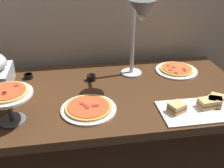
% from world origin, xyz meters
% --- Properties ---
extents(back_wall, '(4.40, 0.04, 2.40)m').
position_xyz_m(back_wall, '(0.00, 0.50, 1.20)').
color(back_wall, tan).
rests_on(back_wall, ground_plane).
extents(buffet_table, '(1.90, 0.84, 0.76)m').
position_xyz_m(buffet_table, '(0.00, 0.00, 0.39)').
color(buffet_table, '#422816').
rests_on(buffet_table, ground_plane).
extents(heat_lamp, '(0.15, 0.33, 0.54)m').
position_xyz_m(heat_lamp, '(0.31, 0.06, 1.18)').
color(heat_lamp, '#B7BABF').
rests_on(heat_lamp, buffet_table).
extents(pizza_plate_front, '(0.30, 0.30, 0.03)m').
position_xyz_m(pizza_plate_front, '(-0.01, -0.18, 0.77)').
color(pizza_plate_front, white).
rests_on(pizza_plate_front, buffet_table).
extents(pizza_plate_center, '(0.28, 0.28, 0.03)m').
position_xyz_m(pizza_plate_center, '(0.63, 0.20, 0.77)').
color(pizza_plate_center, white).
rests_on(pizza_plate_center, buffet_table).
extents(pizza_plate_raised_stand, '(0.24, 0.24, 0.18)m').
position_xyz_m(pizza_plate_raised_stand, '(-0.40, -0.22, 0.90)').
color(pizza_plate_raised_stand, '#595B60').
rests_on(pizza_plate_raised_stand, buffet_table).
extents(sandwich_platter, '(0.38, 0.24, 0.06)m').
position_xyz_m(sandwich_platter, '(0.58, -0.27, 0.78)').
color(sandwich_platter, white).
rests_on(sandwich_platter, buffet_table).
extents(sauce_cup_near, '(0.06, 0.06, 0.03)m').
position_xyz_m(sauce_cup_near, '(-0.37, 0.25, 0.78)').
color(sauce_cup_near, black).
rests_on(sauce_cup_near, buffet_table).
extents(sauce_cup_far, '(0.06, 0.06, 0.04)m').
position_xyz_m(sauce_cup_far, '(0.03, 0.16, 0.78)').
color(sauce_cup_far, black).
rests_on(sauce_cup_far, buffet_table).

